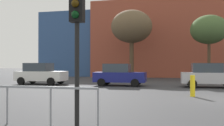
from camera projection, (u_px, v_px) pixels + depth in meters
name	position (u px, v px, depth m)	size (l,w,h in m)	color
building_backdrop	(176.00, 42.00, 36.16)	(38.69, 10.29, 12.22)	#9E4733
parked_car_0	(41.00, 74.00, 20.66)	(4.06, 1.99, 1.76)	white
parked_car_1	(119.00, 75.00, 19.18)	(3.90, 1.92, 1.69)	navy
parked_car_2	(209.00, 75.00, 17.72)	(3.98, 1.95, 1.72)	silver
traffic_light_near_left	(77.00, 24.00, 6.36)	(0.37, 0.36, 3.57)	black
bare_tree_0	(132.00, 27.00, 28.32)	(4.65, 4.65, 7.82)	brown
bare_tree_2	(209.00, 30.00, 24.40)	(3.54, 3.54, 6.48)	brown
bollard_yellow_2	(193.00, 86.00, 12.57)	(0.24, 0.24, 1.07)	yellow
pedestrian_railing	(7.00, 94.00, 6.72)	(5.13, 0.06, 1.03)	gray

